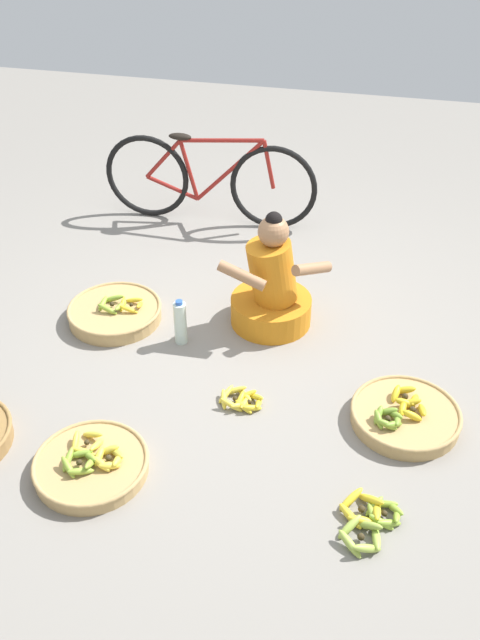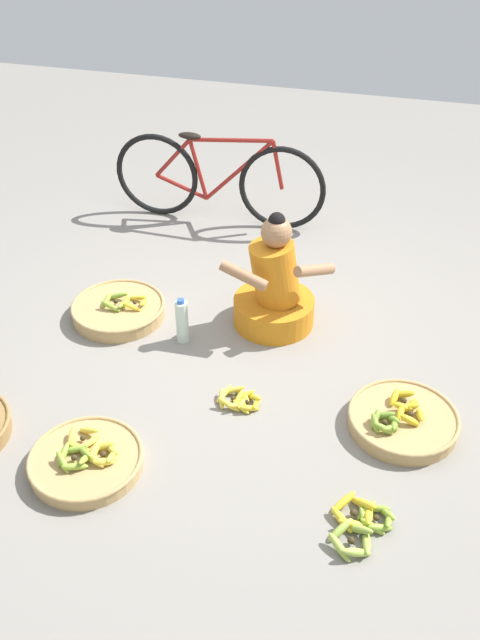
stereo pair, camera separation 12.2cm
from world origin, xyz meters
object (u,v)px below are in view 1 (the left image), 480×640
Objects in this scene: banana_basket_back_left at (405,415)px; banana_basket_near_bicycle at (91,464)px; water_bottle at (180,323)px; vendor_woman_front at (272,289)px; loose_bananas_back_right at (369,519)px; banana_basket_mid_left at (115,312)px; bicycle_leaning at (209,180)px; loose_bananas_back_center at (241,400)px.

banana_basket_back_left is 1.68m from banana_basket_near_bicycle.
banana_basket_near_bicycle is 1.14m from water_bottle.
banana_basket_near_bicycle is at bearing -113.12° from vendor_woman_front.
loose_bananas_back_right is 1.70m from water_bottle.
banana_basket_mid_left is 1.96m from banana_basket_back_left.
banana_basket_mid_left is 0.52m from water_bottle.
banana_basket_near_bicycle is at bearing -87.24° from bicycle_leaning.
banana_basket_back_left reaches higher than banana_basket_near_bicycle.
vendor_woman_front is 0.47× the size of bicycle_leaning.
banana_basket_back_left is at bearing 25.41° from banana_basket_near_bicycle.
banana_basket_mid_left is 1.15m from loose_bananas_back_center.
banana_basket_near_bicycle is at bearing -133.14° from loose_bananas_back_center.
banana_basket_mid_left is at bearing 144.40° from loose_bananas_back_right.
vendor_woman_front is at bearing -58.76° from bicycle_leaning.
water_bottle is (-1.39, 0.41, 0.09)m from banana_basket_back_left.
bicycle_leaning is at bearing 119.22° from loose_bananas_back_right.
banana_basket_mid_left reaches higher than loose_bananas_back_center.
banana_basket_back_left is 1.93× the size of water_bottle.
loose_bananas_back_center is (0.62, 0.66, -0.02)m from banana_basket_near_bicycle.
loose_bananas_back_right is at bearing -35.60° from banana_basket_mid_left.
loose_bananas_back_center is at bearing -43.14° from water_bottle.
vendor_woman_front is 1.36× the size of banana_basket_near_bicycle.
bicycle_leaning is 2.85× the size of banana_basket_back_left.
bicycle_leaning reaches higher than banana_basket_back_left.
banana_basket_near_bicycle is at bearing -154.59° from banana_basket_back_left.
water_bottle is at bearing 163.76° from banana_basket_back_left.
banana_basket_mid_left is 1.31m from banana_basket_near_bicycle.
water_bottle is (0.12, 1.13, 0.10)m from banana_basket_near_bicycle.
banana_basket_back_left reaches higher than loose_bananas_back_center.
banana_basket_mid_left is at bearing -99.39° from bicycle_leaning.
banana_basket_back_left is 1.02× the size of banana_basket_near_bicycle.
banana_basket_back_left is at bearing -16.24° from water_bottle.
bicycle_leaning is at bearing 110.06° from loose_bananas_back_center.
banana_basket_near_bicycle is at bearing 179.91° from loose_bananas_back_right.
bicycle_leaning is 2.60m from banana_basket_back_left.
vendor_woman_front is at bearing 11.76° from banana_basket_mid_left.
water_bottle reaches higher than banana_basket_back_left.
banana_basket_mid_left is 2.25× the size of loose_bananas_back_center.
banana_basket_back_left is at bearing -50.41° from bicycle_leaning.
loose_bananas_back_right is 1.28× the size of water_bottle.
water_bottle is (-0.50, 0.47, 0.12)m from loose_bananas_back_center.
bicycle_leaning is 6.26× the size of loose_bananas_back_center.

